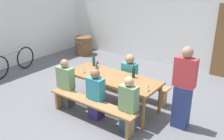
# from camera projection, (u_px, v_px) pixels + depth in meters

# --- Properties ---
(ground_plane) EXTENTS (24.00, 24.00, 0.00)m
(ground_plane) POSITION_uv_depth(u_px,v_px,m) (112.00, 107.00, 5.73)
(ground_plane) COLOR slate
(back_wall) EXTENTS (14.00, 0.20, 3.20)m
(back_wall) POSITION_uv_depth(u_px,v_px,m) (178.00, 16.00, 7.79)
(back_wall) COLOR white
(back_wall) RESTS_ON ground
(tasting_table) EXTENTS (2.17, 0.83, 0.75)m
(tasting_table) POSITION_uv_depth(u_px,v_px,m) (112.00, 80.00, 5.49)
(tasting_table) COLOR olive
(tasting_table) RESTS_ON ground
(bench_near) EXTENTS (2.07, 0.30, 0.45)m
(bench_near) POSITION_uv_depth(u_px,v_px,m) (91.00, 105.00, 5.06)
(bench_near) COLOR #9E7247
(bench_near) RESTS_ON ground
(bench_far) EXTENTS (2.07, 0.30, 0.45)m
(bench_far) POSITION_uv_depth(u_px,v_px,m) (129.00, 82.00, 6.14)
(bench_far) COLOR #9E7247
(bench_far) RESTS_ON ground
(wine_bottle_0) EXTENTS (0.07, 0.07, 0.31)m
(wine_bottle_0) POSITION_uv_depth(u_px,v_px,m) (134.00, 73.00, 5.36)
(wine_bottle_0) COLOR #143319
(wine_bottle_0) RESTS_ON tasting_table
(wine_bottle_1) EXTENTS (0.08, 0.08, 0.29)m
(wine_bottle_1) POSITION_uv_depth(u_px,v_px,m) (97.00, 72.00, 5.42)
(wine_bottle_1) COLOR #234C2D
(wine_bottle_1) RESTS_ON tasting_table
(wine_bottle_2) EXTENTS (0.07, 0.07, 0.33)m
(wine_bottle_2) POSITION_uv_depth(u_px,v_px,m) (94.00, 61.00, 6.05)
(wine_bottle_2) COLOR #234C2D
(wine_bottle_2) RESTS_ON tasting_table
(wine_glass_0) EXTENTS (0.08, 0.08, 0.18)m
(wine_glass_0) POSITION_uv_depth(u_px,v_px,m) (83.00, 67.00, 5.63)
(wine_glass_0) COLOR silver
(wine_glass_0) RESTS_ON tasting_table
(wine_glass_1) EXTENTS (0.07, 0.07, 0.16)m
(wine_glass_1) POSITION_uv_depth(u_px,v_px,m) (97.00, 62.00, 5.99)
(wine_glass_1) COLOR silver
(wine_glass_1) RESTS_ON tasting_table
(wine_glass_2) EXTENTS (0.07, 0.07, 0.15)m
(wine_glass_2) POSITION_uv_depth(u_px,v_px,m) (147.00, 86.00, 4.76)
(wine_glass_2) COLOR silver
(wine_glass_2) RESTS_ON tasting_table
(seated_guest_near_0) EXTENTS (0.39, 0.24, 1.12)m
(seated_guest_near_0) POSITION_uv_depth(u_px,v_px,m) (66.00, 85.00, 5.59)
(seated_guest_near_0) COLOR #454B47
(seated_guest_near_0) RESTS_ON ground
(seated_guest_near_1) EXTENTS (0.35, 0.24, 1.10)m
(seated_guest_near_1) POSITION_uv_depth(u_px,v_px,m) (96.00, 95.00, 5.12)
(seated_guest_near_1) COLOR navy
(seated_guest_near_1) RESTS_ON ground
(seated_guest_near_2) EXTENTS (0.34, 0.24, 1.13)m
(seated_guest_near_2) POSITION_uv_depth(u_px,v_px,m) (128.00, 106.00, 4.68)
(seated_guest_near_2) COLOR #335165
(seated_guest_near_2) RESTS_ON ground
(seated_guest_far_0) EXTENTS (0.35, 0.24, 1.13)m
(seated_guest_far_0) POSITION_uv_depth(u_px,v_px,m) (129.00, 78.00, 5.91)
(seated_guest_far_0) COLOR #58384F
(seated_guest_far_0) RESTS_ON ground
(standing_host) EXTENTS (0.40, 0.24, 1.65)m
(standing_host) POSITION_uv_depth(u_px,v_px,m) (183.00, 90.00, 4.72)
(standing_host) COLOR navy
(standing_host) RESTS_ON ground
(wine_barrel) EXTENTS (0.66, 0.66, 0.67)m
(wine_barrel) POSITION_uv_depth(u_px,v_px,m) (84.00, 46.00, 9.34)
(wine_barrel) COLOR brown
(wine_barrel) RESTS_ON ground
(parked_bicycle_0) EXTENTS (0.36, 1.72, 0.90)m
(parked_bicycle_0) POSITION_uv_depth(u_px,v_px,m) (12.00, 62.00, 7.49)
(parked_bicycle_0) COLOR black
(parked_bicycle_0) RESTS_ON ground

